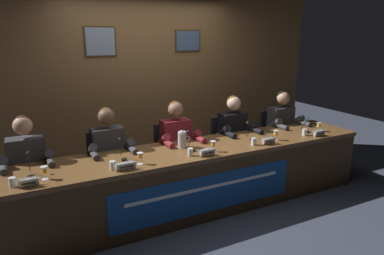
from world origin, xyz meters
name	(u,v)px	position (x,y,z in m)	size (l,w,h in m)	color
ground_plane	(192,207)	(0.00, 0.00, 0.00)	(12.00, 12.00, 0.00)	#383D4C
wall_back_panelled	(146,85)	(0.00, 1.48, 1.30)	(5.78, 0.14, 2.60)	brown
conference_table	(197,170)	(0.00, -0.12, 0.53)	(4.58, 0.79, 0.75)	brown
chair_far_left	(30,183)	(-1.71, 0.58, 0.44)	(0.44, 0.45, 0.90)	black
panelist_far_left	(28,165)	(-1.71, 0.38, 0.71)	(0.51, 0.48, 1.23)	black
nameplate_far_left	(29,182)	(-1.73, -0.29, 0.79)	(0.16, 0.06, 0.08)	white
juice_glass_far_left	(44,170)	(-1.59, -0.18, 0.84)	(0.06, 0.06, 0.12)	white
water_cup_far_left	(12,183)	(-1.85, -0.22, 0.79)	(0.06, 0.06, 0.08)	silver
microphone_far_left	(30,169)	(-1.70, -0.04, 0.82)	(0.06, 0.17, 0.22)	black
chair_left	(107,170)	(-0.86, 0.58, 0.44)	(0.44, 0.45, 0.90)	black
panelist_left	(110,153)	(-0.86, 0.38, 0.71)	(0.51, 0.48, 1.23)	black
nameplate_left	(126,166)	(-0.87, -0.29, 0.79)	(0.20, 0.06, 0.08)	white
juice_glass_left	(140,156)	(-0.70, -0.21, 0.84)	(0.06, 0.06, 0.12)	white
water_cup_left	(113,166)	(-0.98, -0.22, 0.79)	(0.06, 0.06, 0.08)	silver
microphone_left	(123,153)	(-0.81, 0.01, 0.82)	(0.06, 0.17, 0.22)	black
chair_center	(172,159)	(0.00, 0.58, 0.44)	(0.44, 0.45, 0.90)	black
panelist_center	(178,143)	(0.00, 0.38, 0.71)	(0.51, 0.48, 1.23)	black
nameplate_center	(207,152)	(0.03, -0.30, 0.79)	(0.17, 0.06, 0.08)	white
juice_glass_center	(213,144)	(0.16, -0.21, 0.84)	(0.06, 0.06, 0.12)	white
water_cup_center	(190,153)	(-0.13, -0.22, 0.79)	(0.06, 0.06, 0.08)	silver
microphone_center	(191,144)	(-0.04, -0.06, 0.82)	(0.06, 0.17, 0.22)	black
chair_right	(227,149)	(0.86, 0.58, 0.44)	(0.44, 0.45, 0.90)	black
panelist_right	(235,134)	(0.86, 0.38, 0.71)	(0.51, 0.48, 1.23)	black
nameplate_right	(269,141)	(0.89, -0.27, 0.79)	(0.17, 0.06, 0.08)	white
juice_glass_right	(276,133)	(1.07, -0.18, 0.84)	(0.06, 0.06, 0.12)	white
water_cup_right	(254,142)	(0.71, -0.22, 0.79)	(0.06, 0.06, 0.08)	silver
microphone_right	(251,134)	(0.81, -0.03, 0.82)	(0.06, 0.17, 0.22)	black
chair_far_right	(274,141)	(1.71, 0.58, 0.44)	(0.44, 0.45, 0.90)	black
panelist_far_right	(284,127)	(1.71, 0.38, 0.71)	(0.51, 0.48, 1.23)	black
nameplate_far_right	(319,133)	(1.69, -0.30, 0.79)	(0.17, 0.06, 0.08)	white
juice_glass_far_right	(319,125)	(1.85, -0.13, 0.84)	(0.06, 0.06, 0.12)	white
water_cup_far_right	(305,133)	(1.55, -0.19, 0.79)	(0.06, 0.06, 0.08)	silver
microphone_far_right	(305,127)	(1.68, -0.07, 0.82)	(0.06, 0.17, 0.22)	black
water_pitcher_central	(182,140)	(-0.08, 0.09, 0.84)	(0.15, 0.10, 0.21)	silver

